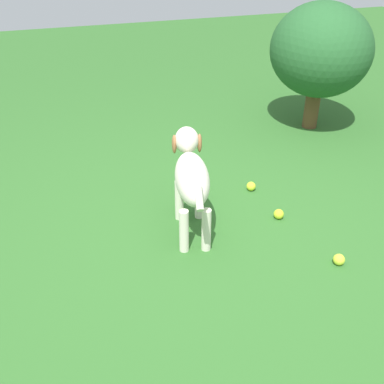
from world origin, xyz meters
The scene contains 6 objects.
ground centered at (0.00, 0.00, 0.00)m, with size 14.00×14.00×0.00m, color #2D6026.
dog centered at (0.23, 0.11, 0.38)m, with size 0.83×0.32×0.57m.
tennis_ball_0 centered at (-0.38, -0.56, 0.03)m, with size 0.07×0.07×0.07m, color #C6D934.
tennis_ball_1 centered at (0.14, -0.46, 0.03)m, with size 0.07×0.07×0.07m, color #C0D529.
tennis_ball_2 centered at (0.52, -0.45, 0.03)m, with size 0.07×0.07×0.07m, color #C8DF2D.
shrub_near centered at (1.39, -1.49, 0.71)m, with size 0.94×0.85×1.11m.
Camera 1 is at (-1.91, 0.86, 1.65)m, focal length 41.26 mm.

